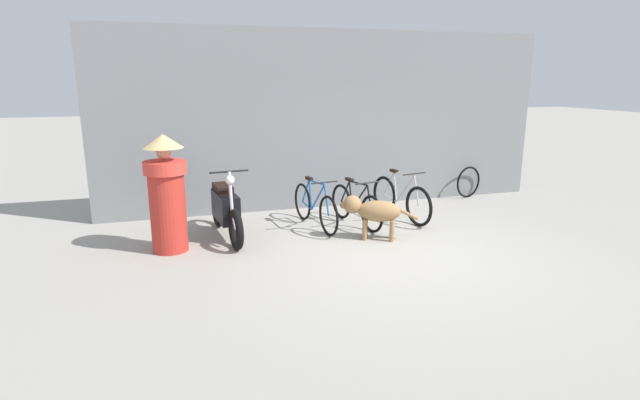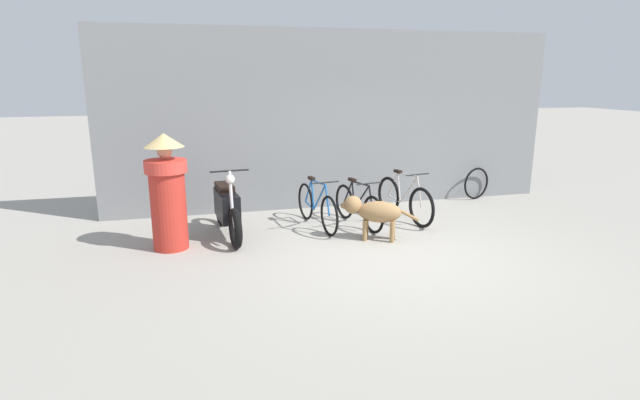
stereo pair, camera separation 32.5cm
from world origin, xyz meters
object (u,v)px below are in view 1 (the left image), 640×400
person_in_robes (167,192)px  bicycle_2 (401,199)px  stray_dog (373,211)px  bicycle_1 (356,206)px  bicycle_0 (315,207)px  motorcycle (226,210)px  spare_tire_left (468,182)px

person_in_robes → bicycle_2: bearing=-177.9°
bicycle_2 → stray_dog: bearing=-56.1°
bicycle_1 → stray_dog: bicycle_1 is taller
bicycle_0 → person_in_robes: size_ratio=0.99×
bicycle_1 → motorcycle: 2.21m
bicycle_2 → stray_dog: size_ratio=1.49×
stray_dog → bicycle_1: bearing=-65.4°
bicycle_1 → motorcycle: motorcycle is taller
spare_tire_left → bicycle_1: bearing=-158.1°
bicycle_0 → bicycle_2: size_ratio=1.00×
bicycle_1 → stray_dog: 0.80m
bicycle_2 → motorcycle: motorcycle is taller
bicycle_2 → spare_tire_left: bearing=106.7°
motorcycle → stray_dog: size_ratio=1.68×
stray_dog → person_in_robes: size_ratio=0.66×
stray_dog → person_in_robes: bearing=19.4°
bicycle_1 → person_in_robes: 3.14m
bicycle_2 → stray_dog: bicycle_2 is taller
person_in_robes → stray_dog: bearing=167.6°
bicycle_1 → person_in_robes: (-3.07, -0.44, 0.54)m
bicycle_2 → spare_tire_left: (2.10, 1.09, -0.03)m
person_in_robes → spare_tire_left: size_ratio=2.58×
bicycle_2 → bicycle_1: bearing=-93.4°
bicycle_1 → stray_dog: (-0.02, -0.79, 0.12)m
spare_tire_left → stray_dog: bearing=-146.5°
bicycle_1 → bicycle_2: (0.90, 0.12, 0.03)m
bicycle_2 → bicycle_0: bearing=-99.3°
bicycle_2 → person_in_robes: (-3.96, -0.56, 0.51)m
bicycle_1 → spare_tire_left: bicycle_1 is taller
spare_tire_left → motorcycle: bearing=-166.6°
bicycle_0 → motorcycle: motorcycle is taller
stray_dog → motorcycle: bearing=6.9°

